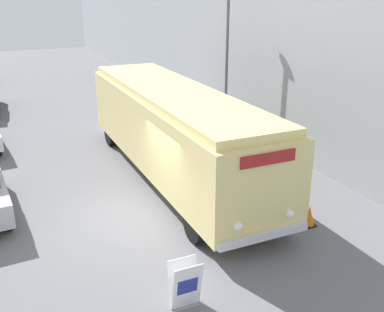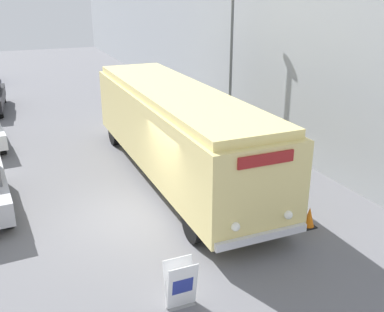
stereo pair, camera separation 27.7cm
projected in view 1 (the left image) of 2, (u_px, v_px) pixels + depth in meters
ground_plane at (139, 217)px, 12.96m from camera, size 80.00×80.00×0.00m
building_wall_right at (207, 25)px, 22.67m from camera, size 0.30×60.00×8.90m
vintage_bus at (174, 128)px, 15.15m from camera, size 2.63×11.33×3.10m
sign_board at (185, 285)px, 9.19m from camera, size 0.64×0.40×1.06m
streetlamp at (227, 45)px, 18.75m from camera, size 0.36×0.36×6.08m
traffic_cone at (309, 216)px, 12.42m from camera, size 0.36×0.36×0.60m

